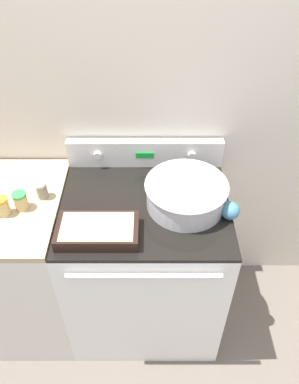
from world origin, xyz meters
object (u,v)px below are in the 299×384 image
(spice_jar_green_cap, at_px, (21,201))
(spice_jar_orange_cap, at_px, (3,206))
(casserole_dish, at_px, (98,230))
(ladle, at_px, (231,210))
(spice_jar_white_cap, at_px, (43,190))
(mixing_bowl, at_px, (187,193))

(spice_jar_green_cap, bearing_deg, spice_jar_orange_cap, -151.74)
(casserole_dish, bearing_deg, ladle, 11.48)
(casserole_dish, xyz_separation_m, spice_jar_white_cap, (-0.28, 0.23, 0.02))
(spice_jar_green_cap, bearing_deg, casserole_dish, -23.51)
(casserole_dish, bearing_deg, spice_jar_green_cap, 156.49)
(mixing_bowl, bearing_deg, spice_jar_green_cap, -177.30)
(spice_jar_orange_cap, bearing_deg, ladle, -0.10)
(mixing_bowl, height_order, ladle, mixing_bowl)
(spice_jar_green_cap, bearing_deg, spice_jar_white_cap, 43.22)
(mixing_bowl, xyz_separation_m, spice_jar_orange_cap, (-0.80, -0.07, -0.01))
(spice_jar_orange_cap, bearing_deg, spice_jar_white_cap, 36.93)
(ladle, bearing_deg, mixing_bowl, 158.92)
(ladle, relative_size, spice_jar_orange_cap, 3.05)
(mixing_bowl, distance_m, spice_jar_orange_cap, 0.81)
(spice_jar_green_cap, height_order, spice_jar_orange_cap, spice_jar_orange_cap)
(spice_jar_white_cap, bearing_deg, spice_jar_orange_cap, -143.07)
(mixing_bowl, xyz_separation_m, ladle, (0.19, -0.07, -0.03))
(ladle, height_order, spice_jar_orange_cap, spice_jar_orange_cap)
(mixing_bowl, height_order, casserole_dish, mixing_bowl)
(mixing_bowl, height_order, spice_jar_orange_cap, mixing_bowl)
(spice_jar_green_cap, relative_size, spice_jar_orange_cap, 0.97)
(spice_jar_green_cap, distance_m, spice_jar_orange_cap, 0.08)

